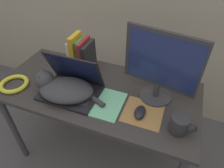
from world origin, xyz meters
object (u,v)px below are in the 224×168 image
notepad (106,103)px  cat (63,88)px  laptop (72,86)px  cable_coil (14,84)px  computer_mouse (140,112)px  mug (180,124)px  book_row (81,54)px  external_monitor (161,66)px

notepad → cat: bearing=-175.7°
laptop → cable_coil: bearing=-167.8°
computer_mouse → mug: 0.22m
book_row → cable_coil: (-0.32, -0.35, -0.10)m
computer_mouse → notepad: (-0.21, 0.01, -0.01)m
notepad → laptop: bearing=174.1°
computer_mouse → cat: bearing=-178.5°
laptop → cat: 0.06m
cat → book_row: 0.32m
laptop → notepad: size_ratio=1.45×
notepad → mug: size_ratio=1.82×
mug → book_row: bearing=155.2°
cat → external_monitor: external_monitor is taller
laptop → external_monitor: 0.55m
laptop → notepad: (0.24, -0.02, -0.04)m
book_row → external_monitor: bearing=-12.3°
book_row → cable_coil: bearing=-132.2°
book_row → notepad: book_row is taller
cat → external_monitor: bearing=19.6°
computer_mouse → cable_coil: 0.84m
book_row → notepad: size_ratio=1.01×
cat → computer_mouse: (0.48, 0.01, -0.04)m
external_monitor → cable_coil: 0.94m
cat → computer_mouse: cat is taller
computer_mouse → book_row: size_ratio=0.42×
computer_mouse → mug: size_ratio=0.77×
external_monitor → mug: 0.32m
notepad → computer_mouse: bearing=-2.2°
laptop → cable_coil: size_ratio=1.92×
cat → mug: bearing=-1.9°
cable_coil → external_monitor: bearing=14.4°
book_row → laptop: bearing=-75.8°
cat → cable_coil: 0.36m
laptop → cable_coil: 0.40m
laptop → book_row: laptop is taller
laptop → notepad: 0.25m
external_monitor → computer_mouse: bearing=-106.2°
cat → computer_mouse: 0.49m
laptop → computer_mouse: (0.45, -0.03, -0.03)m
book_row → mug: bearing=-24.8°
external_monitor → computer_mouse: size_ratio=4.10×
book_row → mug: 0.81m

